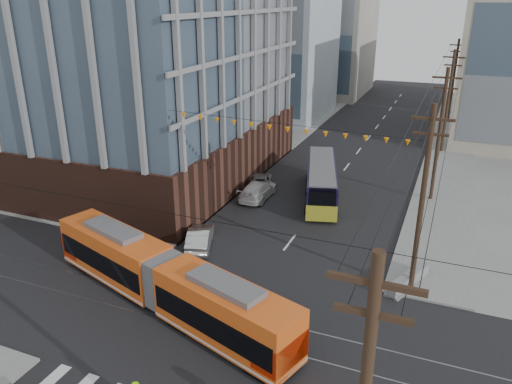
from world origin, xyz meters
The scene contains 11 objects.
ground centered at (0.00, 0.00, 0.00)m, with size 160.00×160.00×0.00m, color slate.
office_building centered at (-22.00, 23.00, 14.30)m, with size 30.00×25.00×28.60m, color #381E16.
bg_bldg_nw_near centered at (-17.00, 52.00, 9.00)m, with size 18.00×16.00×18.00m, color #8C99A5.
bg_bldg_nw_far centered at (-14.00, 72.00, 10.00)m, with size 16.00×18.00×20.00m, color gray.
utility_pole_far centered at (8.50, 56.00, 5.50)m, with size 0.30×0.30×11.00m, color black.
streetcar centered at (-3.78, 4.05, 1.67)m, with size 17.30×2.43×3.33m, color #DC5618, non-canonical shape.
city_bus centered at (-0.23, 22.92, 1.55)m, with size 2.37×10.93×3.10m, color black, non-canonical shape.
parked_car_silver centered at (-5.50, 11.09, 0.71)m, with size 1.50×4.29×1.41m, color #A9A9A9.
parked_car_white centered at (-5.16, 20.88, 0.74)m, with size 2.06×5.07×1.47m, color silver.
parked_car_grey centered at (-5.95, 23.31, 0.62)m, with size 2.05×4.45×1.24m, color gray.
jersey_barrier centered at (8.30, 11.37, 0.39)m, with size 0.89×3.94×0.79m, color slate.
Camera 1 is at (9.64, -15.70, 16.05)m, focal length 35.00 mm.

